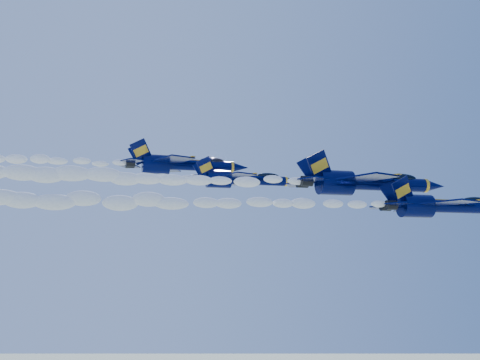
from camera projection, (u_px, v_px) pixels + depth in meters
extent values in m
cylinder|color=#000534|center=(463.00, 207.00, 68.87)|extent=(8.73, 1.45, 1.45)
ellipsoid|color=#000534|center=(416.00, 206.00, 67.32)|extent=(1.51, 2.62, 6.21)
ellipsoid|color=black|center=(475.00, 201.00, 69.40)|extent=(3.49, 1.13, 0.96)
cube|color=yellow|center=(475.00, 204.00, 69.35)|extent=(4.07, 0.97, 0.17)
cube|color=#000534|center=(450.00, 202.00, 64.05)|extent=(5.20, 6.16, 0.17)
cube|color=#000534|center=(411.00, 209.00, 71.48)|extent=(5.20, 6.16, 0.17)
cube|color=yellow|center=(461.00, 202.00, 64.41)|extent=(2.34, 4.86, 0.10)
cube|color=yellow|center=(421.00, 209.00, 71.83)|extent=(2.34, 4.86, 0.10)
cube|color=#000534|center=(403.00, 191.00, 66.02)|extent=(3.16, 1.00, 3.40)
cube|color=#000534|center=(393.00, 193.00, 67.96)|extent=(3.16, 1.00, 3.40)
cylinder|color=black|center=(391.00, 205.00, 65.84)|extent=(1.16, 1.07, 1.07)
cylinder|color=black|center=(386.00, 206.00, 67.05)|extent=(1.16, 1.07, 1.07)
cube|color=yellow|center=(440.00, 200.00, 68.24)|extent=(10.67, 0.34, 0.08)
ellipsoid|color=white|center=(96.00, 201.00, 58.40)|extent=(62.07, 2.30, 2.07)
cylinder|color=#000534|center=(388.00, 184.00, 75.30)|extent=(10.23, 1.70, 1.70)
ellipsoid|color=#000534|center=(335.00, 183.00, 73.48)|extent=(1.77, 3.07, 7.27)
cone|color=#000534|center=(434.00, 186.00, 76.98)|extent=(2.96, 1.70, 1.70)
cylinder|color=yellow|center=(425.00, 186.00, 76.63)|extent=(0.40, 1.77, 1.77)
ellipsoid|color=black|center=(401.00, 178.00, 75.92)|extent=(4.09, 1.33, 1.13)
cube|color=yellow|center=(401.00, 181.00, 75.87)|extent=(4.77, 1.14, 0.20)
cube|color=#000534|center=(367.00, 178.00, 69.66)|extent=(6.09, 7.22, 0.20)
cube|color=#000534|center=(335.00, 188.00, 78.36)|extent=(6.09, 7.22, 0.20)
cube|color=yellow|center=(380.00, 177.00, 70.08)|extent=(2.74, 5.69, 0.11)
cube|color=yellow|center=(346.00, 187.00, 78.78)|extent=(2.74, 5.69, 0.11)
cube|color=#000534|center=(319.00, 166.00, 71.96)|extent=(3.70, 1.17, 3.99)
cube|color=#000534|center=(312.00, 169.00, 74.24)|extent=(3.70, 1.17, 3.99)
cylinder|color=black|center=(307.00, 181.00, 71.76)|extent=(1.36, 1.25, 1.25)
cylinder|color=black|center=(302.00, 183.00, 73.17)|extent=(1.36, 1.25, 1.25)
cube|color=yellow|center=(363.00, 176.00, 74.57)|extent=(12.50, 0.40, 0.09)
ellipsoid|color=white|center=(28.00, 174.00, 64.40)|extent=(62.07, 2.69, 2.42)
cylinder|color=#000534|center=(258.00, 180.00, 83.21)|extent=(7.97, 1.33, 1.33)
ellipsoid|color=#000534|center=(219.00, 179.00, 81.79)|extent=(1.38, 2.39, 5.67)
cone|color=#000534|center=(293.00, 182.00, 84.52)|extent=(2.30, 1.33, 1.33)
cylinder|color=yellow|center=(286.00, 181.00, 84.25)|extent=(0.31, 1.38, 1.38)
ellipsoid|color=black|center=(268.00, 176.00, 83.69)|extent=(3.19, 1.04, 0.88)
cube|color=yellow|center=(268.00, 178.00, 83.65)|extent=(3.72, 0.89, 0.16)
cube|color=#000534|center=(236.00, 176.00, 78.81)|extent=(4.75, 5.63, 0.16)
cube|color=#000534|center=(224.00, 183.00, 85.59)|extent=(4.75, 5.63, 0.16)
cube|color=yellow|center=(245.00, 175.00, 79.14)|extent=(2.14, 4.43, 0.09)
cube|color=yellow|center=(232.00, 182.00, 85.92)|extent=(2.14, 4.43, 0.09)
cube|color=#000534|center=(206.00, 168.00, 80.60)|extent=(2.88, 0.91, 3.10)
cube|color=#000534|center=(203.00, 170.00, 82.38)|extent=(2.88, 0.91, 3.10)
cylinder|color=black|center=(197.00, 178.00, 80.45)|extent=(1.06, 0.97, 0.97)
cylinder|color=black|center=(195.00, 179.00, 81.55)|extent=(1.06, 0.97, 0.97)
cube|color=yellow|center=(239.00, 175.00, 82.64)|extent=(9.74, 0.31, 0.07)
cylinder|color=#000534|center=(200.00, 166.00, 89.66)|extent=(9.48, 1.58, 1.58)
ellipsoid|color=#000534|center=(156.00, 164.00, 87.97)|extent=(1.64, 2.84, 6.74)
cone|color=#000534|center=(240.00, 167.00, 91.21)|extent=(2.74, 1.58, 1.58)
cylinder|color=yellow|center=(232.00, 167.00, 90.89)|extent=(0.37, 1.64, 1.64)
ellipsoid|color=black|center=(212.00, 161.00, 90.23)|extent=(3.79, 1.23, 1.04)
cube|color=yellow|center=(212.00, 163.00, 90.18)|extent=(4.42, 1.05, 0.19)
cube|color=#000534|center=(173.00, 159.00, 84.43)|extent=(5.65, 6.69, 0.19)
cube|color=#000534|center=(165.00, 169.00, 92.49)|extent=(5.65, 6.69, 0.19)
cube|color=yellow|center=(183.00, 159.00, 84.82)|extent=(2.54, 5.27, 0.11)
cube|color=yellow|center=(174.00, 169.00, 92.87)|extent=(2.54, 5.27, 0.11)
cube|color=#000534|center=(141.00, 151.00, 86.56)|extent=(3.43, 1.08, 3.69)
cube|color=#000534|center=(139.00, 154.00, 88.67)|extent=(3.43, 1.08, 3.69)
cylinder|color=black|center=(131.00, 163.00, 86.37)|extent=(1.26, 1.16, 1.16)
cylinder|color=black|center=(130.00, 164.00, 87.68)|extent=(1.26, 1.16, 1.16)
cube|color=yellow|center=(179.00, 159.00, 88.98)|extent=(11.58, 0.37, 0.08)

